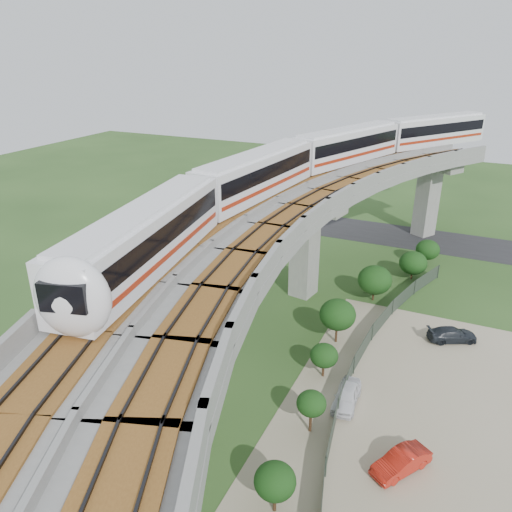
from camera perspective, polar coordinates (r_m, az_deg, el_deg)
The scene contains 16 objects.
ground at distance 39.94m, azimuth -0.99°, elevation -10.31°, with size 160.00×160.00×0.00m, color #29481D.
dirt_lot at distance 35.62m, azimuth 19.18°, elevation -16.52°, with size 18.00×26.00×0.04m, color gray.
asphalt_road at distance 65.55m, azimuth 10.39°, elevation 3.12°, with size 60.00×8.00×0.03m, color #232326.
viaduct at distance 34.39m, azimuth 4.70°, elevation 0.92°, with size 19.58×73.98×11.40m.
metro_train at distance 45.35m, azimuth 7.68°, elevation 10.57°, with size 17.92×59.95×3.64m.
fence at distance 37.09m, azimuth 13.08°, elevation -12.54°, with size 3.87×38.73×1.50m.
tree_0 at distance 55.97m, azimuth 19.03°, elevation 0.68°, with size 2.49×2.49×2.91m.
tree_1 at distance 52.34m, azimuth 17.52°, elevation -0.76°, with size 2.76×2.76×2.94m.
tree_2 at distance 46.96m, azimuth 13.42°, elevation -2.67°, with size 3.10×3.10×3.40m.
tree_3 at distance 39.72m, azimuth 9.31°, elevation -6.63°, with size 2.86×2.86×3.72m.
tree_4 at distance 36.12m, azimuth 7.79°, elevation -11.21°, with size 2.01×2.01×2.62m.
tree_5 at distance 31.35m, azimuth 6.35°, elevation -16.42°, with size 1.82×1.82×2.90m.
tree_6 at distance 27.12m, azimuth 2.19°, elevation -24.32°, with size 2.14×2.14×2.95m.
car_white at distance 34.56m, azimuth 10.32°, elevation -15.43°, with size 1.50×3.73×1.27m, color white.
car_red at distance 30.97m, azimuth 16.26°, elevation -21.64°, with size 1.28×3.68×1.21m, color #A81A0F.
car_dark at distance 43.24m, azimuth 21.51°, elevation -8.34°, with size 1.58×3.88×1.13m, color black.
Camera 1 is at (14.48, -30.03, 21.99)m, focal length 35.00 mm.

